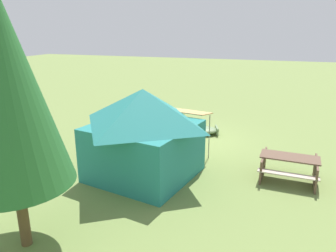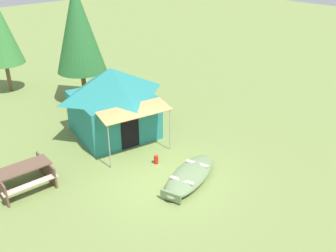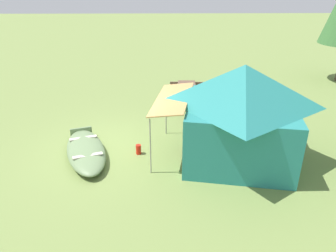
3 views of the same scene
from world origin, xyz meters
TOP-DOWN VIEW (x-y plane):
  - ground_plane at (0.00, 0.00)m, footprint 80.00×80.00m
  - beached_rowboat at (0.50, -0.75)m, footprint 3.13×1.99m
  - canvas_cabin_tent at (0.64, 3.84)m, footprint 3.76×4.55m
  - picnic_table at (-3.81, 2.64)m, footprint 1.84×1.54m
  - cooler_box at (0.87, 2.74)m, footprint 0.43×0.60m
  - fuel_can at (0.38, 0.85)m, footprint 0.22×0.22m
  - pine_tree_far_center at (1.73, 7.99)m, footprint 2.41×2.41m

SIDE VIEW (x-z plane):
  - ground_plane at x=0.00m, z-range 0.00..0.00m
  - fuel_can at x=0.38m, z-range 0.00..0.31m
  - cooler_box at x=0.87m, z-range 0.00..0.32m
  - beached_rowboat at x=0.50m, z-range 0.01..0.40m
  - picnic_table at x=-3.81m, z-range 0.09..0.89m
  - canvas_cabin_tent at x=0.64m, z-range 0.05..2.93m
  - pine_tree_far_center at x=1.73m, z-range 0.75..6.48m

